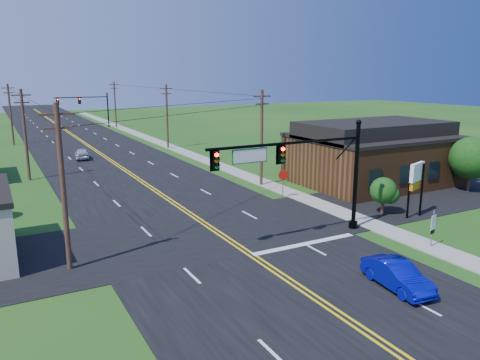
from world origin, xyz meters
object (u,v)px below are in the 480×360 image
signal_mast_main (302,167)px  stop_sign (283,178)px  signal_mast_far (85,105)px  route_sign (433,226)px  blue_car (397,276)px

signal_mast_main → stop_sign: size_ratio=4.51×
signal_mast_far → stop_sign: signal_mast_far is taller
signal_mast_far → route_sign: size_ratio=4.57×
blue_car → stop_sign: stop_sign is taller
signal_mast_main → signal_mast_far: same height
blue_car → route_sign: bearing=33.0°
stop_sign → signal_mast_far: bearing=111.1°
stop_sign → signal_mast_main: bearing=-100.2°
signal_mast_far → route_sign: 77.41m
signal_mast_main → stop_sign: 10.52m
signal_mast_main → blue_car: signal_mast_main is taller
signal_mast_far → route_sign: bearing=-85.5°
signal_mast_main → route_sign: size_ratio=4.71×
signal_mast_far → blue_car: signal_mast_far is taller
signal_mast_far → blue_car: (-0.07, -80.15, -3.87)m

